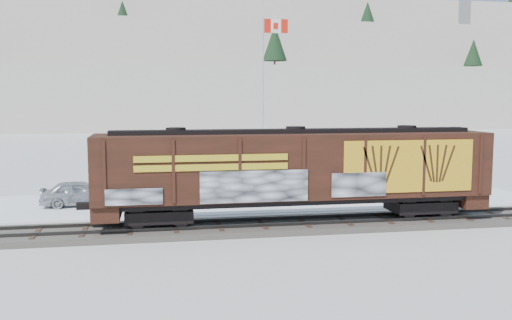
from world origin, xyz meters
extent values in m
plane|color=white|center=(0.00, 0.00, 0.00)|extent=(500.00, 500.00, 0.00)
cube|color=#59544C|center=(0.00, 0.00, 0.14)|extent=(50.00, 3.40, 0.28)
cube|color=#33302D|center=(0.00, -0.72, 0.35)|extent=(50.00, 0.10, 0.15)
cube|color=#33302D|center=(0.00, 0.72, 0.35)|extent=(50.00, 0.10, 0.15)
cube|color=white|center=(0.00, 7.50, 0.01)|extent=(40.00, 8.00, 0.03)
cube|color=white|center=(0.00, 95.00, 6.00)|extent=(360.00, 40.00, 12.00)
cube|color=white|center=(0.00, 125.00, 12.00)|extent=(360.00, 40.00, 24.00)
cube|color=white|center=(0.00, 160.00, 17.50)|extent=(360.00, 50.00, 35.00)
cone|color=black|center=(22.00, 90.00, 17.31)|extent=(5.04, 5.04, 7.38)
cone|color=black|center=(70.00, 96.00, 16.43)|extent=(4.20, 4.20, 6.15)
cone|color=black|center=(-10.00, 128.00, 28.13)|extent=(3.92, 3.92, 5.74)
cone|color=black|center=(55.00, 124.00, 28.72)|extent=(4.48, 4.48, 6.56)
cube|color=black|center=(-2.72, 0.00, 0.88)|extent=(3.00, 2.00, 0.90)
cube|color=black|center=(9.96, 0.00, 0.88)|extent=(3.00, 2.00, 0.90)
cylinder|color=black|center=(-3.67, -0.78, 0.88)|extent=(0.90, 0.12, 0.90)
cube|color=black|center=(3.62, 0.00, 1.41)|extent=(18.44, 2.40, 0.25)
cube|color=#39170F|center=(3.62, 0.00, 3.01)|extent=(18.44, 3.00, 2.96)
cube|color=black|center=(3.62, 0.00, 4.59)|extent=(16.96, 0.90, 0.20)
cube|color=gold|center=(8.60, -1.54, 3.01)|extent=(6.27, 0.03, 2.40)
cube|color=gold|center=(-0.44, -1.54, 3.36)|extent=(6.64, 0.02, 0.70)
cube|color=silver|center=(1.41, -1.55, 2.28)|extent=(4.79, 0.03, 1.40)
cylinder|color=silver|center=(5.01, 15.23, 0.10)|extent=(0.90, 0.90, 0.20)
cylinder|color=silver|center=(5.01, 15.23, 5.99)|extent=(0.14, 0.14, 11.98)
cube|color=red|center=(5.36, 15.23, 11.28)|extent=(0.50, 0.07, 1.00)
cube|color=white|center=(5.96, 15.23, 11.28)|extent=(0.70, 0.09, 1.00)
cube|color=red|center=(6.61, 15.23, 11.28)|extent=(0.50, 0.07, 1.00)
imported|color=#B1B4B9|center=(-7.08, 7.43, 0.77)|extent=(4.47, 2.16, 1.47)
imported|color=silver|center=(1.09, 7.51, 0.80)|extent=(4.95, 3.02, 1.54)
imported|color=#202328|center=(3.11, 6.59, 0.65)|extent=(4.29, 1.84, 1.23)
camera|label=1|loc=(-2.93, -25.74, 6.15)|focal=40.00mm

